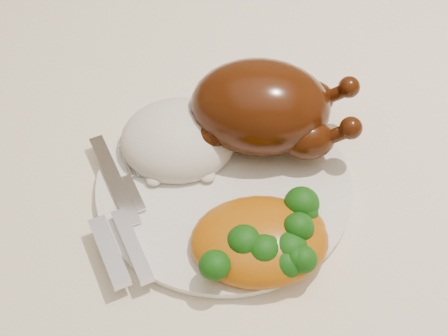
{
  "coord_description": "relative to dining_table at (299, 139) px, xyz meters",
  "views": [
    {
      "loc": [
        -0.14,
        -0.54,
        1.27
      ],
      "look_at": [
        -0.11,
        -0.15,
        0.8
      ],
      "focal_mm": 50.0,
      "sensor_mm": 36.0,
      "label": 1
    }
  ],
  "objects": [
    {
      "name": "dining_table",
      "position": [
        0.0,
        0.0,
        0.0
      ],
      "size": [
        1.6,
        0.9,
        0.76
      ],
      "color": "brown",
      "rests_on": "floor"
    },
    {
      "name": "dinner_plate",
      "position": [
        -0.11,
        -0.15,
        0.11
      ],
      "size": [
        0.28,
        0.28,
        0.01
      ],
      "primitive_type": "cylinder",
      "rotation": [
        0.0,
        0.0,
        0.1
      ],
      "color": "white",
      "rests_on": "tablecloth"
    },
    {
      "name": "rice_mound",
      "position": [
        -0.15,
        -0.11,
        0.13
      ],
      "size": [
        0.12,
        0.11,
        0.06
      ],
      "rotation": [
        0.0,
        0.0,
        0.02
      ],
      "color": "white",
      "rests_on": "dinner_plate"
    },
    {
      "name": "cutlery",
      "position": [
        -0.21,
        -0.2,
        0.12
      ],
      "size": [
        0.07,
        0.18,
        0.01
      ],
      "rotation": [
        0.0,
        0.0,
        0.36
      ],
      "color": "silver",
      "rests_on": "dinner_plate"
    },
    {
      "name": "roast_chicken",
      "position": [
        -0.06,
        -0.1,
        0.16
      ],
      "size": [
        0.18,
        0.13,
        0.09
      ],
      "rotation": [
        0.0,
        0.0,
        -0.17
      ],
      "color": "#421507",
      "rests_on": "dinner_plate"
    },
    {
      "name": "mac_and_cheese",
      "position": [
        -0.07,
        -0.23,
        0.13
      ],
      "size": [
        0.13,
        0.1,
        0.05
      ],
      "rotation": [
        0.0,
        0.0,
        -0.0
      ],
      "color": "#BB640B",
      "rests_on": "dinner_plate"
    },
    {
      "name": "tablecloth",
      "position": [
        0.0,
        0.0,
        0.07
      ],
      "size": [
        1.73,
        1.03,
        0.18
      ],
      "color": "white",
      "rests_on": "dining_table"
    }
  ]
}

